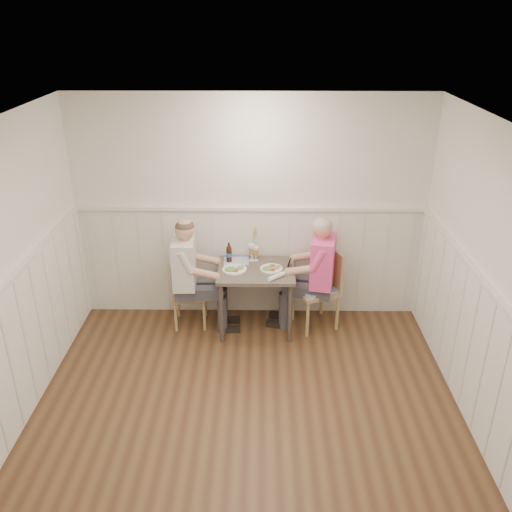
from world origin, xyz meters
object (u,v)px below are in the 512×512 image
at_px(grass_vase, 253,243).
at_px(chair_left, 186,291).
at_px(dining_table, 256,278).
at_px(diner_cream, 189,284).
at_px(chair_right, 321,285).
at_px(beer_bottle, 229,253).
at_px(man_in_pink, 318,282).

bearing_deg(grass_vase, chair_left, -163.53).
distance_m(dining_table, diner_cream, 0.75).
distance_m(chair_left, diner_cream, 0.18).
distance_m(dining_table, chair_right, 0.75).
bearing_deg(dining_table, grass_vase, 98.22).
height_order(dining_table, beer_bottle, beer_bottle).
height_order(dining_table, chair_right, chair_right).
xyz_separation_m(chair_right, chair_left, (-1.54, -0.01, -0.07)).
relative_size(chair_right, grass_vase, 2.29).
height_order(chair_left, man_in_pink, man_in_pink).
xyz_separation_m(chair_left, grass_vase, (0.77, 0.23, 0.50)).
bearing_deg(dining_table, man_in_pink, 1.30).
height_order(diner_cream, grass_vase, diner_cream).
height_order(chair_right, grass_vase, grass_vase).
bearing_deg(man_in_pink, chair_left, 177.85).
distance_m(dining_table, man_in_pink, 0.70).
height_order(man_in_pink, grass_vase, man_in_pink).
bearing_deg(dining_table, beer_bottle, 148.97).
distance_m(man_in_pink, diner_cream, 1.45).
relative_size(chair_right, chair_left, 1.17).
height_order(chair_right, chair_left, chair_right).
distance_m(chair_left, man_in_pink, 1.51).
bearing_deg(man_in_pink, grass_vase, 158.98).
relative_size(dining_table, chair_left, 1.06).
relative_size(diner_cream, beer_bottle, 5.85).
bearing_deg(man_in_pink, diner_cream, -178.50).
height_order(man_in_pink, beer_bottle, man_in_pink).
bearing_deg(diner_cream, grass_vase, 24.44).
xyz_separation_m(chair_right, diner_cream, (-1.48, -0.11, 0.06)).
bearing_deg(dining_table, chair_left, 174.90).
distance_m(beer_bottle, grass_vase, 0.30).
height_order(dining_table, diner_cream, diner_cream).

